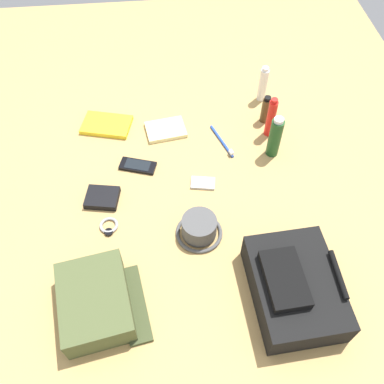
{
  "coord_description": "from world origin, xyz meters",
  "views": [
    {
      "loc": [
        0.83,
        -0.08,
        1.16
      ],
      "look_at": [
        0.0,
        0.0,
        0.04
      ],
      "focal_mm": 38.8,
      "sensor_mm": 36.0,
      "label": 1
    }
  ],
  "objects_px": {
    "toothpaste_tube": "(263,84)",
    "shampoo_bottle": "(275,137)",
    "toiletry_pouch": "(97,302)",
    "paperback_novel": "(107,125)",
    "wristwatch": "(109,226)",
    "notepad": "(166,130)",
    "sunscreen_spray": "(271,118)",
    "cell_phone": "(138,166)",
    "wallet": "(102,198)",
    "toothbrush": "(223,143)",
    "bucket_hat": "(199,228)",
    "cologne_bottle": "(266,110)",
    "backpack": "(294,287)",
    "media_player": "(203,183)"
  },
  "relations": [
    {
      "from": "bucket_hat",
      "to": "wallet",
      "type": "xyz_separation_m",
      "value": [
        -0.17,
        -0.32,
        -0.02
      ]
    },
    {
      "from": "backpack",
      "to": "cell_phone",
      "type": "relative_size",
      "value": 2.34
    },
    {
      "from": "sunscreen_spray",
      "to": "wristwatch",
      "type": "xyz_separation_m",
      "value": [
        0.37,
        -0.61,
        -0.08
      ]
    },
    {
      "from": "toothpaste_tube",
      "to": "cell_phone",
      "type": "relative_size",
      "value": 1.11
    },
    {
      "from": "toiletry_pouch",
      "to": "cologne_bottle",
      "type": "height_order",
      "value": "cologne_bottle"
    },
    {
      "from": "bucket_hat",
      "to": "toothbrush",
      "type": "relative_size",
      "value": 0.89
    },
    {
      "from": "bucket_hat",
      "to": "cell_phone",
      "type": "distance_m",
      "value": 0.36
    },
    {
      "from": "wallet",
      "to": "notepad",
      "type": "height_order",
      "value": "wallet"
    },
    {
      "from": "toothpaste_tube",
      "to": "wristwatch",
      "type": "xyz_separation_m",
      "value": [
        0.57,
        -0.62,
        -0.07
      ]
    },
    {
      "from": "toiletry_pouch",
      "to": "notepad",
      "type": "xyz_separation_m",
      "value": [
        -0.7,
        0.24,
        -0.04
      ]
    },
    {
      "from": "paperback_novel",
      "to": "notepad",
      "type": "relative_size",
      "value": 1.4
    },
    {
      "from": "shampoo_bottle",
      "to": "wristwatch",
      "type": "distance_m",
      "value": 0.66
    },
    {
      "from": "media_player",
      "to": "paperback_novel",
      "type": "bearing_deg",
      "value": -133.25
    },
    {
      "from": "paperback_novel",
      "to": "wristwatch",
      "type": "height_order",
      "value": "paperback_novel"
    },
    {
      "from": "backpack",
      "to": "sunscreen_spray",
      "type": "bearing_deg",
      "value": 173.75
    },
    {
      "from": "cologne_bottle",
      "to": "sunscreen_spray",
      "type": "distance_m",
      "value": 0.08
    },
    {
      "from": "cell_phone",
      "to": "wallet",
      "type": "height_order",
      "value": "wallet"
    },
    {
      "from": "paperback_novel",
      "to": "cell_phone",
      "type": "distance_m",
      "value": 0.25
    },
    {
      "from": "cologne_bottle",
      "to": "paperback_novel",
      "type": "bearing_deg",
      "value": -92.53
    },
    {
      "from": "wristwatch",
      "to": "paperback_novel",
      "type": "bearing_deg",
      "value": -177.93
    },
    {
      "from": "toothpaste_tube",
      "to": "toothbrush",
      "type": "distance_m",
      "value": 0.32
    },
    {
      "from": "toiletry_pouch",
      "to": "sunscreen_spray",
      "type": "height_order",
      "value": "sunscreen_spray"
    },
    {
      "from": "toiletry_pouch",
      "to": "toothpaste_tube",
      "type": "distance_m",
      "value": 1.06
    },
    {
      "from": "toiletry_pouch",
      "to": "toothpaste_tube",
      "type": "xyz_separation_m",
      "value": [
        -0.85,
        0.64,
        0.03
      ]
    },
    {
      "from": "shampoo_bottle",
      "to": "cell_phone",
      "type": "relative_size",
      "value": 1.23
    },
    {
      "from": "shampoo_bottle",
      "to": "sunscreen_spray",
      "type": "bearing_deg",
      "value": 175.87
    },
    {
      "from": "cologne_bottle",
      "to": "notepad",
      "type": "bearing_deg",
      "value": -86.95
    },
    {
      "from": "toothpaste_tube",
      "to": "sunscreen_spray",
      "type": "xyz_separation_m",
      "value": [
        0.2,
        -0.01,
        0.01
      ]
    },
    {
      "from": "shampoo_bottle",
      "to": "toothbrush",
      "type": "bearing_deg",
      "value": -110.18
    },
    {
      "from": "bucket_hat",
      "to": "backpack",
      "type": "bearing_deg",
      "value": 46.14
    },
    {
      "from": "notepad",
      "to": "toothbrush",
      "type": "bearing_deg",
      "value": 58.6
    },
    {
      "from": "shampoo_bottle",
      "to": "wallet",
      "type": "height_order",
      "value": "shampoo_bottle"
    },
    {
      "from": "toiletry_pouch",
      "to": "wristwatch",
      "type": "height_order",
      "value": "toiletry_pouch"
    },
    {
      "from": "media_player",
      "to": "shampoo_bottle",
      "type": "bearing_deg",
      "value": 113.86
    },
    {
      "from": "bucket_hat",
      "to": "wristwatch",
      "type": "xyz_separation_m",
      "value": [
        -0.05,
        -0.29,
        -0.03
      ]
    },
    {
      "from": "backpack",
      "to": "cell_phone",
      "type": "distance_m",
      "value": 0.7
    },
    {
      "from": "backpack",
      "to": "wallet",
      "type": "xyz_separation_m",
      "value": [
        -0.4,
        -0.56,
        -0.04
      ]
    },
    {
      "from": "media_player",
      "to": "wristwatch",
      "type": "height_order",
      "value": "same"
    },
    {
      "from": "shampoo_bottle",
      "to": "wallet",
      "type": "bearing_deg",
      "value": -76.08
    },
    {
      "from": "toothpaste_tube",
      "to": "toiletry_pouch",
      "type": "bearing_deg",
      "value": -37.24
    },
    {
      "from": "toothpaste_tube",
      "to": "wallet",
      "type": "distance_m",
      "value": 0.79
    },
    {
      "from": "cologne_bottle",
      "to": "shampoo_bottle",
      "type": "relative_size",
      "value": 0.69
    },
    {
      "from": "backpack",
      "to": "bucket_hat",
      "type": "relative_size",
      "value": 2.17
    },
    {
      "from": "toothpaste_tube",
      "to": "shampoo_bottle",
      "type": "xyz_separation_m",
      "value": [
        0.3,
        -0.02,
        0.01
      ]
    },
    {
      "from": "sunscreen_spray",
      "to": "media_player",
      "type": "relative_size",
      "value": 1.88
    },
    {
      "from": "backpack",
      "to": "shampoo_bottle",
      "type": "distance_m",
      "value": 0.56
    },
    {
      "from": "toiletry_pouch",
      "to": "wristwatch",
      "type": "relative_size",
      "value": 3.88
    },
    {
      "from": "backpack",
      "to": "cell_phone",
      "type": "height_order",
      "value": "backpack"
    },
    {
      "from": "shampoo_bottle",
      "to": "bucket_hat",
      "type": "bearing_deg",
      "value": -43.83
    },
    {
      "from": "toothpaste_tube",
      "to": "toothbrush",
      "type": "xyz_separation_m",
      "value": [
        0.24,
        -0.19,
        -0.07
      ]
    }
  ]
}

